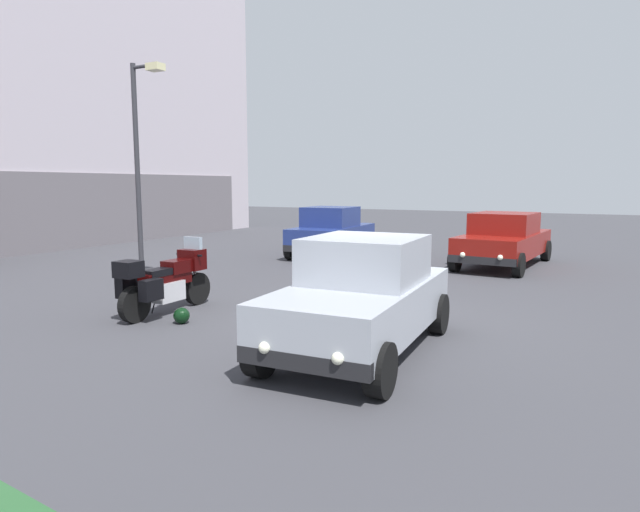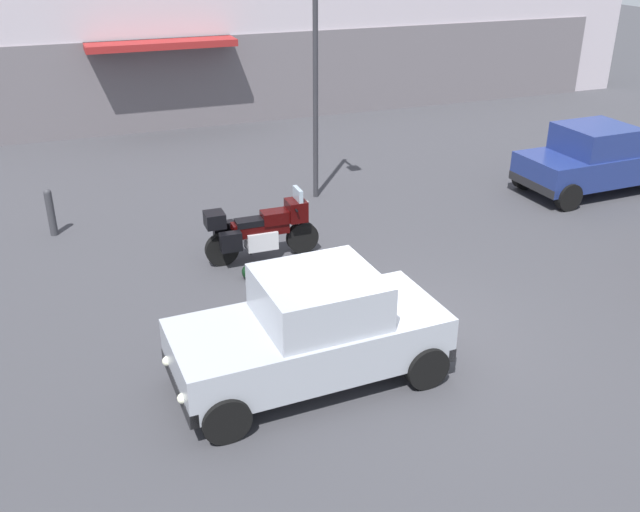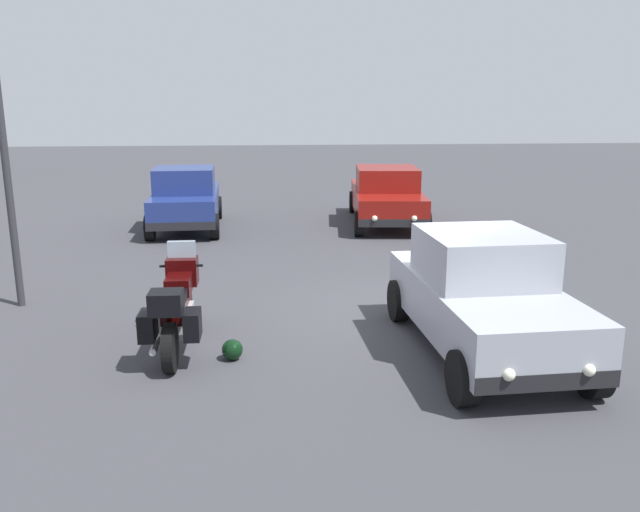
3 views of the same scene
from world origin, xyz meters
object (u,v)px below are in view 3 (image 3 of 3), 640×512
car_sedan_far (386,195)px  streetlamp_curbside (9,115)px  helmet (232,350)px  car_wagon_end (482,295)px  motorcycle (177,306)px  car_hatchback_near (186,199)px

car_sedan_far → streetlamp_curbside: (-6.76, 7.34, 2.34)m
helmet → streetlamp_curbside: (2.66, 3.49, 2.98)m
helmet → streetlamp_curbside: streetlamp_curbside is taller
car_wagon_end → streetlamp_curbside: 7.70m
streetlamp_curbside → car_wagon_end: bearing=-111.3°
car_sedan_far → car_wagon_end: 9.44m
motorcycle → streetlamp_curbside: size_ratio=0.44×
motorcycle → helmet: (-0.45, -0.76, -0.48)m
car_hatchback_near → car_sedan_far: size_ratio=0.84×
motorcycle → car_wagon_end: 4.14m
helmet → car_hatchback_near: bearing=9.9°
motorcycle → car_sedan_far: (8.97, -4.61, 0.16)m
motorcycle → helmet: 1.00m
helmet → car_hatchback_near: 9.26m
car_sedan_far → car_wagon_end: car_wagon_end is taller
helmet → car_wagon_end: bearing=-90.2°
streetlamp_curbside → car_hatchback_near: bearing=-16.5°
helmet → car_hatchback_near: car_hatchback_near is taller
car_wagon_end → car_sedan_far: bearing=174.6°
car_hatchback_near → car_wagon_end: size_ratio=1.00×
motorcycle → streetlamp_curbside: bearing=51.4°
helmet → streetlamp_curbside: 5.30m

